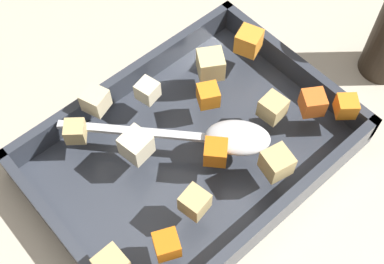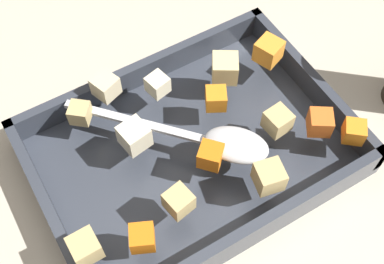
% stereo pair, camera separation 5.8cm
% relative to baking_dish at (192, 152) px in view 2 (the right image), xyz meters
% --- Properties ---
extents(ground_plane, '(4.00, 4.00, 0.00)m').
position_rel_baking_dish_xyz_m(ground_plane, '(-0.01, -0.02, -0.01)').
color(ground_plane, '#BCB29E').
extents(baking_dish, '(0.37, 0.27, 0.05)m').
position_rel_baking_dish_xyz_m(baking_dish, '(0.00, 0.00, 0.00)').
color(baking_dish, '#333842').
rests_on(baking_dish, ground_plane).
extents(carrot_chunk_rim_edge, '(0.04, 0.04, 0.03)m').
position_rel_baking_dish_xyz_m(carrot_chunk_rim_edge, '(0.00, -0.04, 0.05)').
color(carrot_chunk_rim_edge, orange).
rests_on(carrot_chunk_rim_edge, baking_dish).
extents(carrot_chunk_heap_top, '(0.03, 0.03, 0.02)m').
position_rel_baking_dish_xyz_m(carrot_chunk_heap_top, '(0.16, -0.10, 0.05)').
color(carrot_chunk_heap_top, orange).
rests_on(carrot_chunk_heap_top, baking_dish).
extents(carrot_chunk_near_right, '(0.04, 0.04, 0.03)m').
position_rel_baking_dish_xyz_m(carrot_chunk_near_right, '(0.14, 0.05, 0.05)').
color(carrot_chunk_near_right, orange).
rests_on(carrot_chunk_near_right, baking_dish).
extents(carrot_chunk_mid_right, '(0.03, 0.03, 0.03)m').
position_rel_baking_dish_xyz_m(carrot_chunk_mid_right, '(-0.11, -0.08, 0.05)').
color(carrot_chunk_mid_right, orange).
rests_on(carrot_chunk_mid_right, baking_dish).
extents(carrot_chunk_corner_nw, '(0.04, 0.04, 0.03)m').
position_rel_baking_dish_xyz_m(carrot_chunk_corner_nw, '(0.13, -0.07, 0.05)').
color(carrot_chunk_corner_nw, orange).
rests_on(carrot_chunk_corner_nw, baking_dish).
extents(carrot_chunk_corner_ne, '(0.03, 0.03, 0.02)m').
position_rel_baking_dish_xyz_m(carrot_chunk_corner_ne, '(0.05, 0.02, 0.05)').
color(carrot_chunk_corner_ne, orange).
rests_on(carrot_chunk_corner_ne, baking_dish).
extents(potato_chunk_back_center, '(0.03, 0.03, 0.02)m').
position_rel_baking_dish_xyz_m(potato_chunk_back_center, '(-0.00, 0.08, 0.05)').
color(potato_chunk_back_center, beige).
rests_on(potato_chunk_back_center, baking_dish).
extents(potato_chunk_far_right, '(0.03, 0.03, 0.03)m').
position_rel_baking_dish_xyz_m(potato_chunk_far_right, '(-0.16, -0.07, 0.05)').
color(potato_chunk_far_right, tan).
rests_on(potato_chunk_far_right, baking_dish).
extents(potato_chunk_near_left, '(0.03, 0.03, 0.03)m').
position_rel_baking_dish_xyz_m(potato_chunk_near_left, '(-0.06, 0.03, 0.05)').
color(potato_chunk_near_left, beige).
rests_on(potato_chunk_near_left, baking_dish).
extents(potato_chunk_center, '(0.03, 0.03, 0.02)m').
position_rel_baking_dish_xyz_m(potato_chunk_center, '(-0.10, 0.09, 0.05)').
color(potato_chunk_center, tan).
rests_on(potato_chunk_center, baking_dish).
extents(potato_chunk_heap_side, '(0.04, 0.04, 0.03)m').
position_rel_baking_dish_xyz_m(potato_chunk_heap_side, '(-0.06, 0.11, 0.05)').
color(potato_chunk_heap_side, beige).
rests_on(potato_chunk_heap_side, baking_dish).
extents(potato_chunk_near_spoon, '(0.04, 0.04, 0.03)m').
position_rel_baking_dish_xyz_m(potato_chunk_near_spoon, '(0.08, 0.06, 0.05)').
color(potato_chunk_near_spoon, '#E0CC89').
rests_on(potato_chunk_near_spoon, baking_dish).
extents(potato_chunk_corner_sw, '(0.03, 0.03, 0.03)m').
position_rel_baking_dish_xyz_m(potato_chunk_corner_sw, '(0.09, -0.04, 0.05)').
color(potato_chunk_corner_sw, tan).
rests_on(potato_chunk_corner_sw, baking_dish).
extents(potato_chunk_front_center, '(0.03, 0.03, 0.03)m').
position_rel_baking_dish_xyz_m(potato_chunk_front_center, '(-0.06, -0.07, 0.05)').
color(potato_chunk_front_center, tan).
rests_on(potato_chunk_front_center, baking_dish).
extents(potato_chunk_under_handle, '(0.04, 0.04, 0.03)m').
position_rel_baking_dish_xyz_m(potato_chunk_under_handle, '(0.04, -0.09, 0.05)').
color(potato_chunk_under_handle, tan).
rests_on(potato_chunk_under_handle, baking_dish).
extents(serving_spoon, '(0.19, 0.21, 0.02)m').
position_rel_baking_dish_xyz_m(serving_spoon, '(0.03, -0.03, 0.05)').
color(serving_spoon, silver).
rests_on(serving_spoon, baking_dish).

